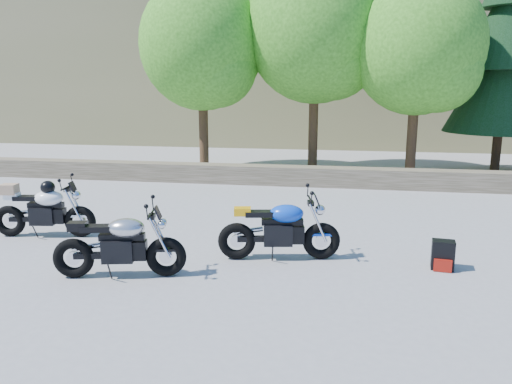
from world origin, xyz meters
TOP-DOWN VIEW (x-y plane):
  - ground at (0.00, 0.00)m, footprint 90.00×90.00m
  - stone_wall at (0.00, 5.50)m, footprint 22.00×0.55m
  - hillside at (3.00, 28.00)m, footprint 80.00×30.00m
  - tree_decid_left at (-2.39, 7.14)m, footprint 3.67×3.67m
  - tree_decid_mid at (0.91, 7.54)m, footprint 4.08×4.08m
  - tree_decid_right at (3.71, 6.94)m, footprint 3.54×3.54m
  - conifer_near at (6.20, 8.20)m, footprint 3.17×3.17m
  - silver_bike at (-1.27, -1.41)m, footprint 1.82×0.66m
  - white_bike at (-3.42, 0.13)m, footprint 1.80×0.57m
  - blue_bike at (0.80, -0.32)m, footprint 1.86×0.62m
  - backpack at (3.17, -0.35)m, footprint 0.34×0.30m

SIDE VIEW (x-z plane):
  - ground at x=0.00m, z-range 0.00..0.00m
  - backpack at x=3.17m, z-range -0.01..0.42m
  - stone_wall at x=0.00m, z-range 0.00..0.50m
  - silver_bike at x=-1.27m, z-range -0.01..0.91m
  - blue_bike at x=0.80m, z-range -0.01..0.93m
  - white_bike at x=-3.42m, z-range -0.01..0.99m
  - tree_decid_right at x=3.71m, z-range 0.79..6.20m
  - tree_decid_left at x=-2.39m, z-range 0.83..6.44m
  - conifer_near at x=6.20m, z-range 0.15..7.21m
  - tree_decid_mid at x=0.91m, z-range 0.92..7.16m
  - hillside at x=3.00m, z-range 0.00..15.00m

